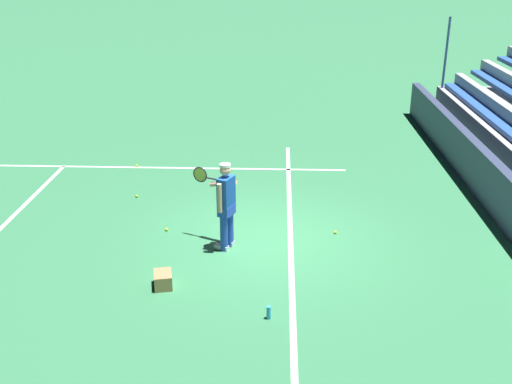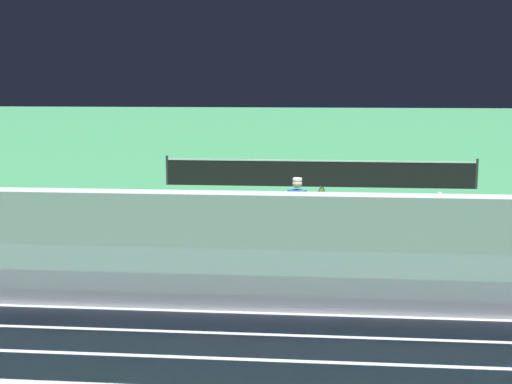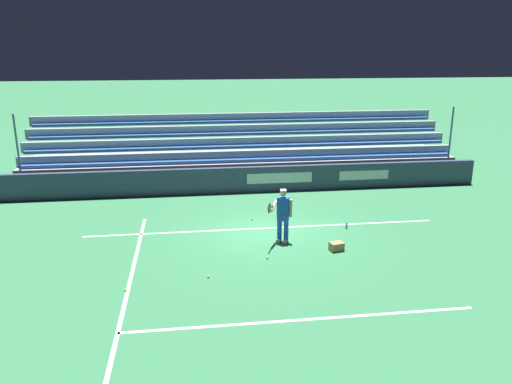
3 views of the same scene
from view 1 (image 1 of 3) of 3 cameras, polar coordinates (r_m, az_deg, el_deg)
name	(u,v)px [view 1 (image 1 of 3)]	position (r m, az deg, el deg)	size (l,w,h in m)	color
ground_plane	(265,239)	(11.99, 0.91, -4.46)	(160.00, 160.00, 0.00)	#337A4C
court_baseline_white	(290,239)	(11.99, 3.30, -4.48)	(12.00, 0.10, 0.01)	white
court_sideline_white	(119,167)	(16.34, -12.89, 2.33)	(0.10, 12.00, 0.01)	white
tennis_player	(225,205)	(11.29, -2.95, -1.24)	(0.87, 0.90, 1.71)	blue
ball_box_cardboard	(163,280)	(10.43, -8.85, -8.26)	(0.40, 0.30, 0.26)	#A87F51
tennis_ball_near_player	(167,229)	(12.43, -8.52, -3.55)	(0.07, 0.07, 0.07)	#CCE533
tennis_ball_midcourt	(335,232)	(12.28, 7.56, -3.82)	(0.07, 0.07, 0.07)	#CCE533
tennis_ball_on_baseline	(137,196)	(14.22, -11.29, -0.39)	(0.07, 0.07, 0.07)	#CCE533
tennis_ball_far_right	(137,166)	(16.26, -11.28, 2.48)	(0.07, 0.07, 0.07)	#CCE533
water_bottle	(269,313)	(9.50, 1.21, -11.41)	(0.07, 0.07, 0.22)	#33B2E5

